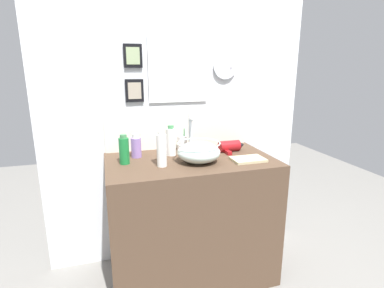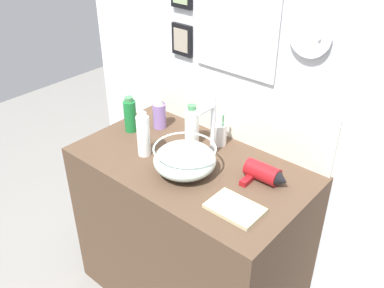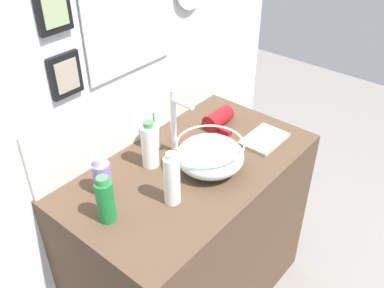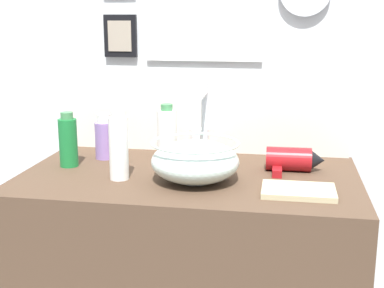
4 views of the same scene
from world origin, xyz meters
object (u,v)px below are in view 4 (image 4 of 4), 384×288
faucet (204,118)px  toothbrush_cup (200,143)px  soap_dispenser (167,136)px  hand_towel (298,191)px  glass_bowl_sink (195,161)px  hair_drier (293,160)px  lotion_bottle (104,138)px  spray_bottle (68,141)px  shampoo_bottle (119,147)px

faucet → toothbrush_cup: 0.15m
soap_dispenser → hand_towel: (0.44, -0.26, -0.09)m
glass_bowl_sink → hair_drier: size_ratio=1.42×
hair_drier → hand_towel: size_ratio=0.91×
faucet → toothbrush_cup: faucet is taller
toothbrush_cup → lotion_bottle: toothbrush_cup is taller
hand_towel → faucet: bearing=142.1°
faucet → spray_bottle: faucet is taller
toothbrush_cup → lotion_bottle: bearing=-168.6°
faucet → hand_towel: faucet is taller
faucet → toothbrush_cup: size_ratio=1.61×
glass_bowl_sink → faucet: (-0.00, 0.18, 0.10)m
spray_bottle → glass_bowl_sink: bearing=-12.3°
hair_drier → soap_dispenser: size_ratio=0.93×
lotion_bottle → glass_bowl_sink: bearing=-30.8°
hand_towel → soap_dispenser: bearing=149.4°
glass_bowl_sink → shampoo_bottle: bearing=-176.8°
glass_bowl_sink → hair_drier: (0.29, 0.17, -0.03)m
glass_bowl_sink → shampoo_bottle: (-0.24, -0.01, 0.04)m
soap_dispenser → shampoo_bottle: bearing=-116.2°
faucet → soap_dispenser: bearing=171.7°
glass_bowl_sink → toothbrush_cup: toothbrush_cup is taller
shampoo_bottle → soap_dispenser: (0.10, 0.21, -0.01)m
glass_bowl_sink → hair_drier: 0.34m
hair_drier → lotion_bottle: (-0.66, 0.05, 0.04)m
hand_towel → shampoo_bottle: bearing=174.9°
spray_bottle → hand_towel: (0.76, -0.16, -0.08)m
spray_bottle → shampoo_bottle: bearing=-27.6°
faucet → spray_bottle: bearing=-169.6°
glass_bowl_sink → lotion_bottle: (-0.36, 0.22, 0.01)m
glass_bowl_sink → spray_bottle: 0.46m
glass_bowl_sink → soap_dispenser: size_ratio=1.32×
soap_dispenser → hand_towel: 0.52m
soap_dispenser → faucet: bearing=-8.3°
lotion_bottle → toothbrush_cup: bearing=11.4°
glass_bowl_sink → hand_towel: (0.31, -0.06, -0.06)m
faucet → lotion_bottle: bearing=174.2°
faucet → lotion_bottle: size_ratio=1.81×
faucet → lotion_bottle: faucet is taller
toothbrush_cup → spray_bottle: size_ratio=0.97×
shampoo_bottle → soap_dispenser: size_ratio=1.05×
shampoo_bottle → spray_bottle: bearing=152.4°
shampoo_bottle → soap_dispenser: shampoo_bottle is taller
hair_drier → shampoo_bottle: size_ratio=0.88×
spray_bottle → hand_towel: spray_bottle is taller
faucet → spray_bottle: (-0.45, -0.08, -0.08)m
toothbrush_cup → soap_dispenser: (-0.10, -0.08, 0.04)m
toothbrush_cup → shampoo_bottle: size_ratio=0.84×
shampoo_bottle → lotion_bottle: 0.26m
toothbrush_cup → shampoo_bottle: 0.36m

